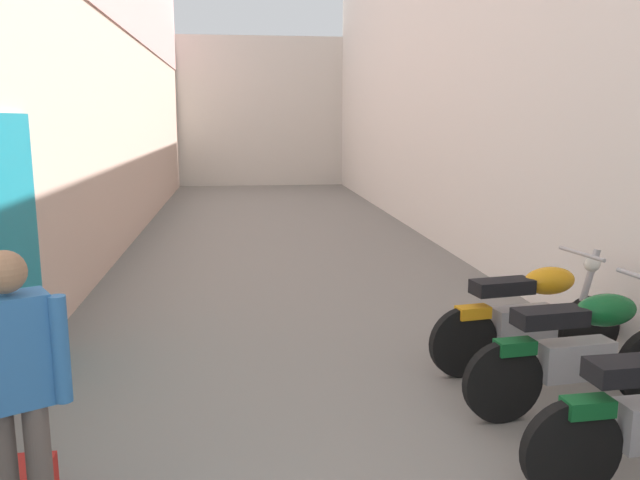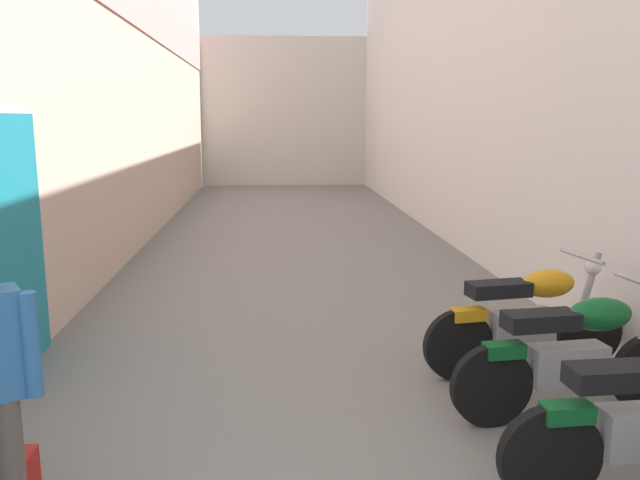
# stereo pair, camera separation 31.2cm
# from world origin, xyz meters

# --- Properties ---
(ground_plane) EXTENTS (37.25, 37.25, 0.00)m
(ground_plane) POSITION_xyz_m (0.00, 8.62, 0.00)
(ground_plane) COLOR slate
(building_left) EXTENTS (0.45, 21.25, 6.51)m
(building_left) POSITION_xyz_m (-2.84, 10.57, 3.28)
(building_left) COLOR beige
(building_left) RESTS_ON ground
(building_right) EXTENTS (0.45, 21.25, 6.65)m
(building_right) POSITION_xyz_m (2.85, 10.62, 3.32)
(building_right) COLOR silver
(building_right) RESTS_ON ground
(building_far_end) EXTENTS (8.30, 2.00, 4.74)m
(building_far_end) POSITION_xyz_m (0.00, 22.25, 2.37)
(building_far_end) COLOR beige
(building_far_end) RESTS_ON ground
(motorcycle_fourth) EXTENTS (1.85, 0.58, 1.04)m
(motorcycle_fourth) POSITION_xyz_m (1.71, 4.26, 0.50)
(motorcycle_fourth) COLOR black
(motorcycle_fourth) RESTS_ON ground
(motorcycle_fifth) EXTENTS (1.84, 0.58, 1.04)m
(motorcycle_fifth) POSITION_xyz_m (1.71, 5.13, 0.50)
(motorcycle_fifth) COLOR black
(motorcycle_fifth) RESTS_ON ground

